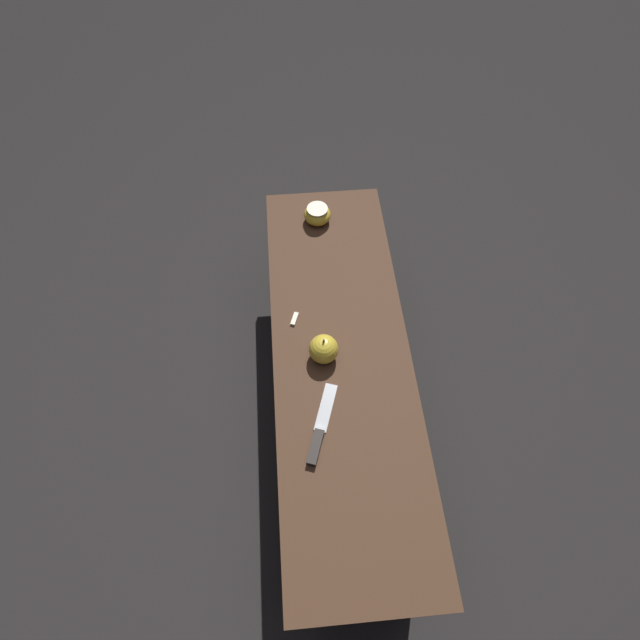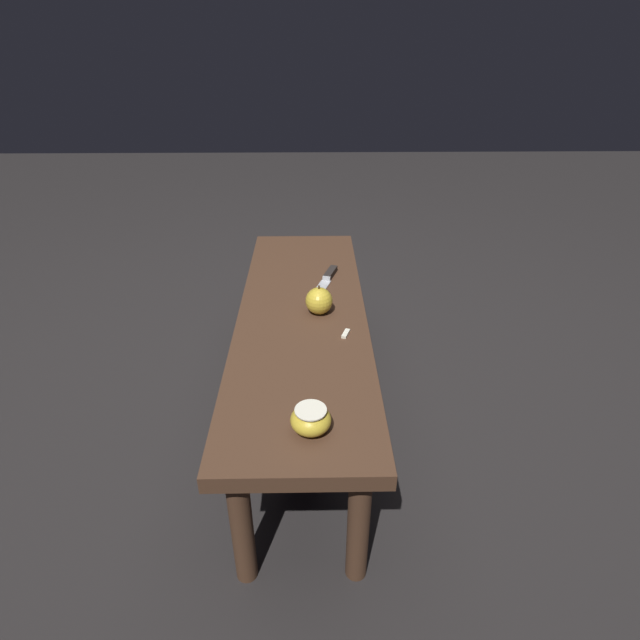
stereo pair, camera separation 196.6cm
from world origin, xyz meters
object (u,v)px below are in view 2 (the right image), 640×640
Objects in this scene: wooden_bench at (302,327)px; knife at (328,278)px; apple_cut at (311,420)px; apple_whole at (319,302)px.

wooden_bench is 5.77× the size of knife.
apple_cut reaches higher than knife.
apple_cut reaches higher than wooden_bench.
knife is at bearing 175.47° from apple_cut.
wooden_bench is 14.61× the size of apple_cut.
wooden_bench is at bearing -1.51° from knife.
knife is 0.72m from apple_cut.
knife is at bearing 159.65° from wooden_bench.
wooden_bench is at bearing -177.04° from apple_cut.
apple_whole is 0.49m from apple_cut.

